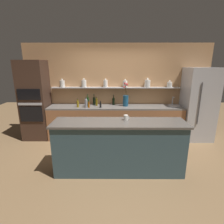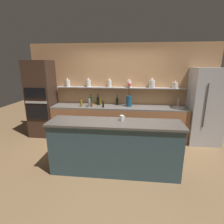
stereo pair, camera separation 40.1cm
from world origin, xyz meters
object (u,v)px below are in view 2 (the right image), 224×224
(bottle_oil_3, at_px, (100,102))
(coffee_mug, at_px, (122,118))
(bottle_wine_4, at_px, (98,100))
(bottle_wine_7, at_px, (117,101))
(oven_tower, at_px, (42,99))
(bottle_sauce_1, at_px, (92,104))
(refrigerator, at_px, (205,107))
(bottle_sauce_6, at_px, (103,105))
(bottle_oil_5, at_px, (81,103))
(sink_fixture, at_px, (179,107))
(flower_vase, at_px, (129,100))
(bottle_wine_2, at_px, (91,101))
(bottle_spirit_0, at_px, (89,103))

(bottle_oil_3, height_order, coffee_mug, bottle_oil_3)
(bottle_oil_3, distance_m, coffee_mug, 1.77)
(bottle_wine_4, xyz_separation_m, bottle_wine_7, (0.55, -0.02, -0.01))
(oven_tower, bearing_deg, bottle_wine_4, 6.55)
(bottle_wine_7, relative_size, coffee_mug, 2.87)
(oven_tower, bearing_deg, bottle_sauce_1, -6.20)
(refrigerator, relative_size, bottle_sauce_6, 10.98)
(oven_tower, relative_size, bottle_oil_5, 9.13)
(sink_fixture, height_order, bottle_oil_3, bottle_oil_3)
(bottle_wine_4, bearing_deg, flower_vase, -9.59)
(oven_tower, xyz_separation_m, bottle_oil_5, (1.19, -0.11, -0.06))
(flower_vase, relative_size, bottle_oil_5, 2.77)
(sink_fixture, xyz_separation_m, bottle_wine_4, (-2.21, 0.17, 0.09))
(refrigerator, distance_m, bottle_wine_2, 3.01)
(bottle_oil_5, height_order, bottle_sauce_6, bottle_oil_5)
(refrigerator, xyz_separation_m, bottle_wine_4, (-2.86, 0.22, 0.05))
(bottle_sauce_1, relative_size, bottle_wine_2, 0.54)
(bottle_oil_3, relative_size, bottle_wine_4, 0.82)
(sink_fixture, distance_m, bottle_oil_3, 2.13)
(oven_tower, bearing_deg, refrigerator, -0.47)
(bottle_spirit_0, relative_size, bottle_oil_3, 1.09)
(bottle_oil_5, bearing_deg, sink_fixture, 2.75)
(bottle_sauce_6, distance_m, bottle_wine_7, 0.48)
(flower_vase, relative_size, bottle_spirit_0, 2.37)
(refrigerator, xyz_separation_m, sink_fixture, (-0.65, 0.05, -0.04))
(bottle_spirit_0, relative_size, bottle_wine_7, 0.94)
(flower_vase, height_order, coffee_mug, flower_vase)
(bottle_spirit_0, bearing_deg, sink_fixture, 3.82)
(sink_fixture, bearing_deg, coffee_mug, -132.53)
(bottle_spirit_0, distance_m, bottle_oil_3, 0.34)
(sink_fixture, relative_size, bottle_oil_3, 1.31)
(bottle_sauce_1, xyz_separation_m, bottle_wine_2, (-0.05, 0.14, 0.05))
(coffee_mug, bearing_deg, bottle_sauce_1, 122.68)
(refrigerator, height_order, bottle_oil_3, refrigerator)
(bottle_wine_2, bearing_deg, bottle_oil_5, -160.18)
(bottle_wine_7, bearing_deg, bottle_spirit_0, -156.78)
(bottle_oil_3, distance_m, bottle_oil_5, 0.52)
(bottle_wine_7, bearing_deg, flower_vase, -21.62)
(sink_fixture, bearing_deg, bottle_wine_7, 174.66)
(bottle_wine_2, relative_size, bottle_oil_5, 1.45)
(bottle_spirit_0, bearing_deg, oven_tower, 174.06)
(bottle_sauce_1, xyz_separation_m, coffee_mug, (0.89, -1.38, 0.07))
(sink_fixture, height_order, bottle_spirit_0, bottle_spirit_0)
(flower_vase, xyz_separation_m, bottle_sauce_6, (-0.68, -0.19, -0.11))
(refrigerator, height_order, bottle_oil_5, refrigerator)
(bottle_sauce_6, bearing_deg, bottle_wine_2, 159.41)
(bottle_sauce_6, bearing_deg, bottle_sauce_1, -179.13)
(flower_vase, distance_m, bottle_spirit_0, 1.08)
(sink_fixture, relative_size, bottle_sauce_1, 1.81)
(oven_tower, bearing_deg, coffee_mug, -33.01)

